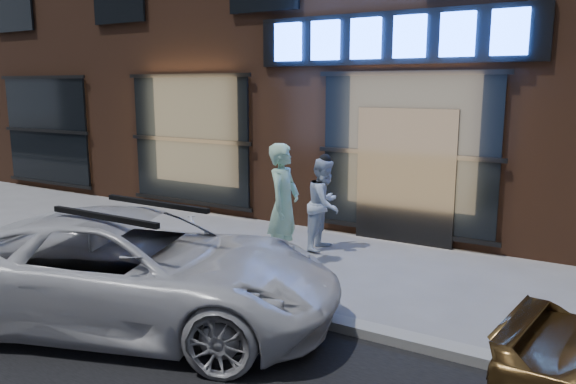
# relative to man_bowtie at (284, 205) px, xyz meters

# --- Properties ---
(ground) EXTENTS (90.00, 90.00, 0.00)m
(ground) POSITION_rel_man_bowtie_xyz_m (1.16, -1.70, -0.96)
(ground) COLOR slate
(ground) RESTS_ON ground
(curb) EXTENTS (60.00, 0.25, 0.12)m
(curb) POSITION_rel_man_bowtie_xyz_m (1.16, -1.70, -0.90)
(curb) COLOR gray
(curb) RESTS_ON ground
(man_bowtie) EXTENTS (0.55, 0.76, 1.93)m
(man_bowtie) POSITION_rel_man_bowtie_xyz_m (0.00, 0.00, 0.00)
(man_bowtie) COLOR #A6DABD
(man_bowtie) RESTS_ON ground
(man_cap) EXTENTS (0.65, 0.81, 1.59)m
(man_cap) POSITION_rel_man_bowtie_xyz_m (0.14, 1.11, -0.17)
(man_cap) COLOR silver
(man_cap) RESTS_ON ground
(white_suv) EXTENTS (5.29, 3.71, 1.34)m
(white_suv) POSITION_rel_man_bowtie_xyz_m (-0.31, -2.82, -0.29)
(white_suv) COLOR silver
(white_suv) RESTS_ON ground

